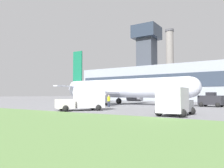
% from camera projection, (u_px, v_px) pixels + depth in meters
% --- Properties ---
extents(ground_plane, '(400.00, 400.00, 0.00)m').
position_uv_depth(ground_plane, '(138.00, 105.00, 37.87)').
color(ground_plane, gray).
extents(terminal_building, '(70.36, 10.42, 24.64)m').
position_uv_depth(terminal_building, '(181.00, 80.00, 65.90)').
color(terminal_building, '#8C939E').
rests_on(terminal_building, ground_plane).
extents(smokestack_left, '(3.73, 3.73, 30.37)m').
position_uv_depth(smokestack_left, '(170.00, 64.00, 94.62)').
color(smokestack_left, gray).
rests_on(smokestack_left, ground_plane).
extents(airplane, '(27.52, 21.93, 11.13)m').
position_uv_depth(airplane, '(121.00, 89.00, 40.55)').
color(airplane, silver).
rests_on(airplane, ground_plane).
extents(pushback_tug, '(3.68, 3.03, 2.21)m').
position_uv_depth(pushback_tug, '(211.00, 100.00, 33.21)').
color(pushback_tug, '#232328').
rests_on(pushback_tug, ground_plane).
extents(baggage_truck, '(4.85, 5.71, 2.38)m').
position_uv_depth(baggage_truck, '(84.00, 100.00, 25.40)').
color(baggage_truck, white).
rests_on(baggage_truck, ground_plane).
extents(fuel_truck, '(2.73, 4.36, 2.44)m').
position_uv_depth(fuel_truck, '(174.00, 102.00, 19.03)').
color(fuel_truck, gray).
rests_on(fuel_truck, ground_plane).
extents(ground_crew_person, '(0.42, 0.42, 1.78)m').
position_uv_depth(ground_crew_person, '(109.00, 101.00, 32.66)').
color(ground_crew_person, '#23283D').
rests_on(ground_crew_person, ground_plane).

